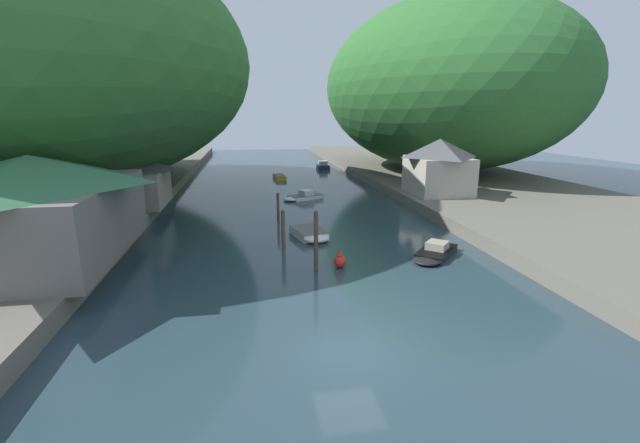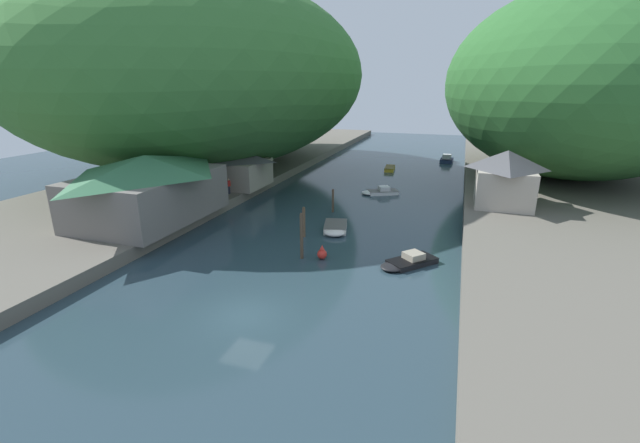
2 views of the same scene
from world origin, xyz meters
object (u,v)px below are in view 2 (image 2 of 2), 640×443
(channel_buoy_near, at_px, (322,253))
(boat_navy_launch, at_px, (447,159))
(boathouse_shed, at_px, (232,166))
(boat_small_dinghy, at_px, (408,262))
(waterfront_building, at_px, (148,186))
(boat_white_cruiser, at_px, (335,228))
(right_bank_cottage, at_px, (505,177))
(boat_moored_right, at_px, (390,168))
(boat_yellow_tender, at_px, (380,192))
(person_on_quay, at_px, (229,185))

(channel_buoy_near, bearing_deg, boat_navy_launch, 81.27)
(boathouse_shed, height_order, boat_small_dinghy, boathouse_shed)
(waterfront_building, relative_size, boat_white_cruiser, 3.16)
(waterfront_building, distance_m, boathouse_shed, 13.73)
(channel_buoy_near, bearing_deg, right_bank_cottage, 50.63)
(boat_moored_right, bearing_deg, right_bank_cottage, -59.11)
(boat_white_cruiser, xyz_separation_m, boat_yellow_tender, (1.21, 14.50, -0.00))
(boathouse_shed, relative_size, boat_moored_right, 1.71)
(boat_yellow_tender, bearing_deg, person_on_quay, 95.32)
(boat_small_dinghy, height_order, channel_buoy_near, channel_buoy_near)
(right_bank_cottage, bearing_deg, boathouse_shed, -178.33)
(waterfront_building, distance_m, boat_navy_launch, 49.85)
(channel_buoy_near, bearing_deg, boathouse_shed, 136.04)
(boat_moored_right, bearing_deg, boat_yellow_tender, -90.13)
(boat_navy_launch, xyz_separation_m, person_on_quay, (-21.39, -33.88, 1.58))
(boat_white_cruiser, bearing_deg, boathouse_shed, -44.49)
(waterfront_building, distance_m, person_on_quay, 10.34)
(boathouse_shed, bearing_deg, waterfront_building, -92.02)
(boat_white_cruiser, relative_size, person_on_quay, 2.50)
(boat_moored_right, relative_size, person_on_quay, 2.83)
(right_bank_cottage, height_order, boat_small_dinghy, right_bank_cottage)
(boat_yellow_tender, bearing_deg, boat_small_dinghy, 170.11)
(right_bank_cottage, distance_m, boat_moored_right, 24.60)
(boat_moored_right, height_order, person_on_quay, person_on_quay)
(boat_yellow_tender, distance_m, channel_buoy_near, 20.72)
(boat_yellow_tender, relative_size, channel_buoy_near, 4.21)
(right_bank_cottage, relative_size, boat_navy_launch, 1.70)
(boat_navy_launch, distance_m, boat_small_dinghy, 44.79)
(boat_small_dinghy, bearing_deg, right_bank_cottage, -72.91)
(boat_small_dinghy, distance_m, person_on_quay, 23.36)
(right_bank_cottage, distance_m, boat_small_dinghy, 17.48)
(right_bank_cottage, bearing_deg, boat_yellow_tender, 161.27)
(boathouse_shed, distance_m, person_on_quay, 4.33)
(right_bank_cottage, height_order, boat_yellow_tender, right_bank_cottage)
(waterfront_building, height_order, boat_yellow_tender, waterfront_building)
(boat_white_cruiser, distance_m, boat_yellow_tender, 14.55)
(boathouse_shed, bearing_deg, person_on_quay, -66.48)
(boat_yellow_tender, xyz_separation_m, channel_buoy_near, (-0.43, -20.71, 0.14))
(waterfront_building, distance_m, right_bank_cottage, 33.26)
(right_bank_cottage, bearing_deg, waterfront_building, -154.04)
(right_bank_cottage, bearing_deg, boat_navy_launch, 102.33)
(boat_small_dinghy, relative_size, boat_white_cruiser, 1.06)
(waterfront_building, height_order, boat_small_dinghy, waterfront_building)
(waterfront_building, height_order, person_on_quay, waterfront_building)
(boathouse_shed, bearing_deg, boat_white_cruiser, -31.23)
(boathouse_shed, height_order, channel_buoy_near, boathouse_shed)
(boat_small_dinghy, relative_size, channel_buoy_near, 4.05)
(right_bank_cottage, height_order, boat_moored_right, right_bank_cottage)
(boat_yellow_tender, bearing_deg, boat_navy_launch, -40.84)
(boat_navy_launch, bearing_deg, boat_white_cruiser, -98.45)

